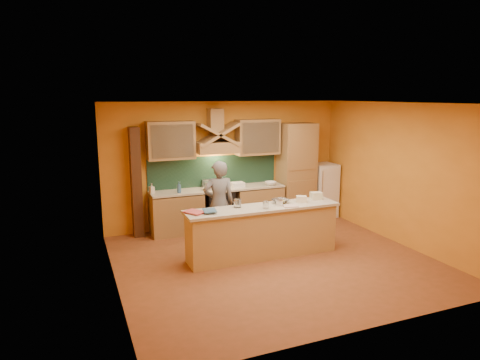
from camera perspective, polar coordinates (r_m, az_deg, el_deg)
name	(u,v)px	position (r m, az deg, el deg)	size (l,w,h in m)	color
floor	(274,261)	(7.87, 4.60, -10.68)	(5.50, 5.00, 0.01)	brown
ceiling	(277,103)	(7.30, 4.95, 10.17)	(5.50, 5.00, 0.01)	white
wall_back	(226,164)	(9.72, -1.86, 2.17)	(5.50, 0.02, 2.80)	orange
wall_front	(369,224)	(5.41, 16.77, -5.70)	(5.50, 0.02, 2.80)	orange
wall_left	(112,199)	(6.71, -16.73, -2.43)	(0.02, 5.00, 2.80)	orange
wall_right	(400,174)	(9.02, 20.59, 0.74)	(0.02, 5.00, 2.80)	orange
base_cabinet_left	(177,214)	(9.29, -8.45, -4.50)	(1.10, 0.60, 0.86)	#A27A4A
base_cabinet_right	(257,206)	(9.89, 2.33, -3.42)	(1.10, 0.60, 0.86)	#A27A4A
counter_top	(218,189)	(9.43, -2.92, -1.20)	(3.00, 0.62, 0.04)	beige
stove	(218,209)	(9.54, -2.89, -3.84)	(0.60, 0.58, 0.90)	black
backsplash	(214,171)	(9.63, -3.50, 1.17)	(3.00, 0.03, 0.70)	#163125
range_hood	(217,147)	(9.33, -3.08, 4.38)	(0.92, 0.50, 0.24)	#A27A4A
hood_chimney	(215,120)	(9.37, -3.32, 7.98)	(0.30, 0.30, 0.50)	#A27A4A
upper_cabinet_left	(171,140)	(9.11, -9.23, 5.23)	(1.00, 0.35, 0.80)	#A27A4A
upper_cabinet_right	(258,137)	(9.74, 2.37, 5.75)	(1.00, 0.35, 0.80)	#A27A4A
pantry_column	(296,172)	(10.17, 7.50, 1.07)	(0.80, 0.60, 2.30)	#A27A4A
fridge	(323,190)	(10.66, 10.95, -1.33)	(0.58, 0.60, 1.30)	white
trim_column_left	(136,183)	(9.13, -13.69, -0.34)	(0.20, 0.30, 2.30)	#472816
island_body	(263,233)	(7.93, 3.02, -7.09)	(2.80, 0.55, 0.88)	tan
island_top	(263,208)	(7.79, 3.06, -3.74)	(2.90, 0.62, 0.05)	beige
person	(219,203)	(8.38, -2.83, -3.15)	(0.62, 0.41, 1.70)	slate
pot_large	(209,186)	(9.29, -4.13, -0.85)	(0.24, 0.24, 0.18)	#B6B6BD
pot_small	(226,184)	(9.61, -1.92, -0.55)	(0.19, 0.19, 0.14)	#B9BAC1
soap_bottle_a	(152,188)	(9.10, -11.69, -1.10)	(0.09, 0.10, 0.21)	beige
soap_bottle_b	(179,187)	(9.03, -8.14, -0.96)	(0.09, 0.09, 0.24)	#335D8D
bowl_back	(271,183)	(9.74, 4.12, -0.45)	(0.26, 0.26, 0.08)	white
dish_rack	(238,185)	(9.55, -0.30, -0.61)	(0.28, 0.22, 0.10)	white
book_lower	(189,214)	(7.30, -6.75, -4.51)	(0.25, 0.34, 0.03)	#BA4245
book_upper	(203,211)	(7.39, -4.92, -4.13)	(0.22, 0.30, 0.02)	#395D7E
jar_large	(237,203)	(7.70, -0.34, -3.12)	(0.13, 0.13, 0.15)	silver
jar_small	(266,205)	(7.62, 3.46, -3.36)	(0.11, 0.11, 0.13)	silver
kitchen_scale	(279,203)	(7.88, 5.27, -3.04)	(0.12, 0.12, 0.10)	silver
mixing_bowl	(281,201)	(8.05, 5.45, -2.82)	(0.30, 0.30, 0.07)	silver
cloth	(291,206)	(7.84, 6.76, -3.45)	(0.26, 0.20, 0.02)	beige
grocery_bag_a	(316,196)	(8.44, 10.12, -2.07)	(0.21, 0.17, 0.14)	beige
grocery_bag_b	(301,199)	(8.17, 8.20, -2.53)	(0.19, 0.15, 0.12)	beige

